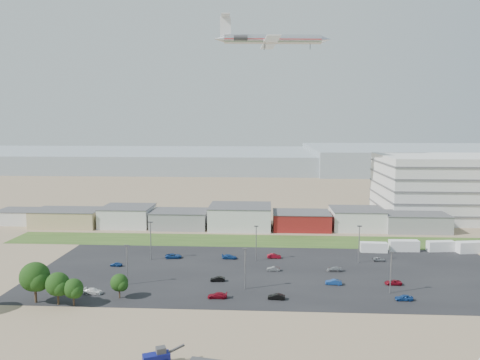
# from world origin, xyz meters

# --- Properties ---
(ground) EXTENTS (700.00, 700.00, 0.00)m
(ground) POSITION_xyz_m (0.00, 0.00, 0.00)
(ground) COLOR #7F6B51
(ground) RESTS_ON ground
(parking_lot) EXTENTS (120.00, 50.00, 0.01)m
(parking_lot) POSITION_xyz_m (5.00, 20.00, 0.01)
(parking_lot) COLOR black
(parking_lot) RESTS_ON ground
(grass_strip) EXTENTS (160.00, 16.00, 0.02)m
(grass_strip) POSITION_xyz_m (0.00, 52.00, 0.01)
(grass_strip) COLOR #2F4C1C
(grass_strip) RESTS_ON ground
(hills_backdrop) EXTENTS (700.00, 200.00, 9.00)m
(hills_backdrop) POSITION_xyz_m (40.00, 315.00, 4.50)
(hills_backdrop) COLOR gray
(hills_backdrop) RESTS_ON ground
(building_row) EXTENTS (170.00, 20.00, 8.00)m
(building_row) POSITION_xyz_m (-17.00, 71.00, 4.00)
(building_row) COLOR silver
(building_row) RESTS_ON ground
(telehandler) EXTENTS (7.06, 4.76, 2.80)m
(telehandler) POSITION_xyz_m (-13.70, -27.20, 1.40)
(telehandler) COLOR #0B105B
(telehandler) RESTS_ON ground
(box_trailer_a) EXTENTS (7.81, 2.82, 2.88)m
(box_trailer_a) POSITION_xyz_m (35.19, 40.71, 1.44)
(box_trailer_a) COLOR silver
(box_trailer_a) RESTS_ON ground
(box_trailer_b) EXTENTS (8.71, 2.99, 3.24)m
(box_trailer_b) POSITION_xyz_m (44.41, 42.37, 1.62)
(box_trailer_b) COLOR silver
(box_trailer_b) RESTS_ON ground
(box_trailer_c) EXTENTS (8.26, 3.52, 3.00)m
(box_trailer_c) POSITION_xyz_m (55.36, 42.91, 1.50)
(box_trailer_c) COLOR silver
(box_trailer_c) RESTS_ON ground
(box_trailer_d) EXTENTS (9.13, 4.13, 3.30)m
(box_trailer_d) POSITION_xyz_m (63.88, 41.68, 1.65)
(box_trailer_d) COLOR silver
(box_trailer_d) RESTS_ON ground
(tree_left) EXTENTS (6.62, 6.62, 9.94)m
(tree_left) POSITION_xyz_m (-45.29, -3.15, 4.97)
(tree_left) COLOR black
(tree_left) RESTS_ON ground
(tree_mid) EXTENTS (5.27, 5.27, 7.91)m
(tree_mid) POSITION_xyz_m (-39.98, -4.12, 3.96)
(tree_mid) COLOR black
(tree_mid) RESTS_ON ground
(tree_right) EXTENTS (4.39, 4.39, 6.58)m
(tree_right) POSITION_xyz_m (-36.52, -4.44, 3.29)
(tree_right) COLOR black
(tree_right) RESTS_ON ground
(tree_near) EXTENTS (4.08, 4.08, 6.12)m
(tree_near) POSITION_xyz_m (-28.35, 0.38, 3.06)
(tree_near) COLOR black
(tree_near) RESTS_ON ground
(lightpole_front_l) EXTENTS (1.12, 0.47, 9.53)m
(lightpole_front_l) POSITION_xyz_m (-29.15, 8.94, 4.77)
(lightpole_front_l) COLOR slate
(lightpole_front_l) RESTS_ON ground
(lightpole_front_m) EXTENTS (1.13, 0.47, 9.57)m
(lightpole_front_m) POSITION_xyz_m (-1.34, 7.49, 4.79)
(lightpole_front_m) COLOR slate
(lightpole_front_m) RESTS_ON ground
(lightpole_front_r) EXTENTS (1.12, 0.47, 9.49)m
(lightpole_front_r) POSITION_xyz_m (31.22, 6.75, 4.75)
(lightpole_front_r) COLOR slate
(lightpole_front_r) RESTS_ON ground
(lightpole_back_l) EXTENTS (1.26, 0.53, 10.73)m
(lightpole_back_l) POSITION_xyz_m (-28.61, 29.40, 5.37)
(lightpole_back_l) COLOR slate
(lightpole_back_l) RESTS_ON ground
(lightpole_back_m) EXTENTS (1.15, 0.48, 9.80)m
(lightpole_back_m) POSITION_xyz_m (0.70, 30.08, 4.90)
(lightpole_back_m) COLOR slate
(lightpole_back_m) RESTS_ON ground
(lightpole_back_r) EXTENTS (1.21, 0.50, 10.26)m
(lightpole_back_r) POSITION_xyz_m (28.69, 29.75, 5.13)
(lightpole_back_r) COLOR slate
(lightpole_back_r) RESTS_ON ground
(airliner) EXTENTS (48.35, 35.16, 13.51)m
(airliner) POSITION_xyz_m (5.46, 89.80, 70.00)
(airliner) COLOR silver
(parked_car_0) EXTENTS (3.98, 1.87, 1.10)m
(parked_car_0) POSITION_xyz_m (33.40, 12.38, 0.55)
(parked_car_0) COLOR maroon
(parked_car_0) RESTS_ON ground
(parked_car_1) EXTENTS (3.97, 1.71, 1.27)m
(parked_car_1) POSITION_xyz_m (19.38, 11.61, 0.64)
(parked_car_1) COLOR navy
(parked_car_1) RESTS_ON ground
(parked_car_2) EXTENTS (3.78, 1.58, 1.28)m
(parked_car_2) POSITION_xyz_m (33.07, 2.47, 0.64)
(parked_car_2) COLOR navy
(parked_car_2) RESTS_ON ground
(parked_car_3) EXTENTS (4.33, 1.85, 1.24)m
(parked_car_3) POSITION_xyz_m (-7.08, 1.54, 0.62)
(parked_car_3) COLOR maroon
(parked_car_3) RESTS_ON ground
(parked_car_4) EXTENTS (3.63, 1.53, 1.17)m
(parked_car_4) POSITION_xyz_m (-8.16, 12.31, 0.58)
(parked_car_4) COLOR black
(parked_car_4) RESTS_ON ground
(parked_car_5) EXTENTS (3.32, 1.61, 1.09)m
(parked_car_5) POSITION_xyz_m (-36.40, 22.74, 0.55)
(parked_car_5) COLOR navy
(parked_car_5) RESTS_ON ground
(parked_car_6) EXTENTS (4.32, 1.90, 1.23)m
(parked_car_6) POSITION_xyz_m (-6.83, 31.31, 0.62)
(parked_car_6) COLOR navy
(parked_car_6) RESTS_ON ground
(parked_car_7) EXTENTS (3.42, 1.27, 1.12)m
(parked_car_7) POSITION_xyz_m (5.35, 21.20, 0.56)
(parked_car_7) COLOR #595B5E
(parked_car_7) RESTS_ON ground
(parked_car_8) EXTENTS (3.60, 1.64, 1.20)m
(parked_car_8) POSITION_xyz_m (34.48, 31.22, 0.60)
(parked_car_8) COLOR #A5A5AA
(parked_car_8) RESTS_ON ground
(parked_car_9) EXTENTS (4.84, 2.71, 1.28)m
(parked_car_9) POSITION_xyz_m (-22.63, 31.02, 0.64)
(parked_car_9) COLOR navy
(parked_car_9) RESTS_ON ground
(parked_car_10) EXTENTS (4.52, 2.29, 1.26)m
(parked_car_10) POSITION_xyz_m (-35.02, 2.54, 0.63)
(parked_car_10) COLOR silver
(parked_car_10) RESTS_ON ground
(parked_car_11) EXTENTS (3.98, 1.52, 1.30)m
(parked_car_11) POSITION_xyz_m (5.70, 32.53, 0.65)
(parked_car_11) COLOR maroon
(parked_car_11) RESTS_ON ground
(parked_car_12) EXTENTS (3.97, 1.70, 1.14)m
(parked_car_12) POSITION_xyz_m (20.89, 21.74, 0.57)
(parked_car_12) COLOR #A5A5AA
(parked_car_12) RESTS_ON ground
(parked_car_13) EXTENTS (3.84, 1.58, 1.24)m
(parked_car_13) POSITION_xyz_m (5.72, 1.51, 0.62)
(parked_car_13) COLOR black
(parked_car_13) RESTS_ON ground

